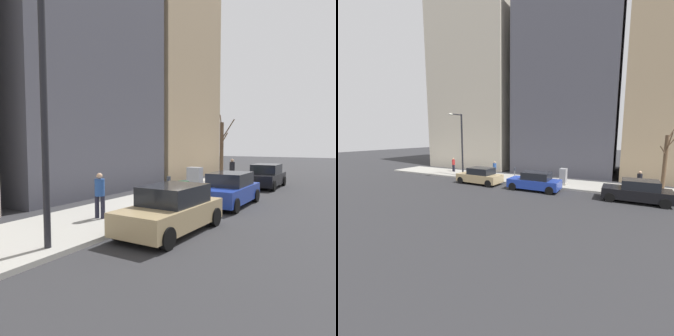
# 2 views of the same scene
# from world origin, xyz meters

# --- Properties ---
(ground_plane) EXTENTS (120.00, 120.00, 0.00)m
(ground_plane) POSITION_xyz_m (0.00, 0.00, 0.00)
(ground_plane) COLOR #2B2B2D
(sidewalk) EXTENTS (4.00, 36.00, 0.15)m
(sidewalk) POSITION_xyz_m (2.00, 0.00, 0.07)
(sidewalk) COLOR #9E9B93
(sidewalk) RESTS_ON ground
(parked_car_black) EXTENTS (1.94, 4.21, 1.52)m
(parked_car_black) POSITION_xyz_m (-1.22, -8.56, 0.74)
(parked_car_black) COLOR black
(parked_car_black) RESTS_ON ground
(parked_car_blue) EXTENTS (1.93, 4.20, 1.52)m
(parked_car_blue) POSITION_xyz_m (-1.27, -1.30, 0.74)
(parked_car_blue) COLOR #1E389E
(parked_car_blue) RESTS_ON ground
(parked_car_tan) EXTENTS (2.06, 4.27, 1.52)m
(parked_car_tan) POSITION_xyz_m (-1.25, 4.10, 0.74)
(parked_car_tan) COLOR tan
(parked_car_tan) RESTS_ON ground
(parking_meter) EXTENTS (0.14, 0.10, 1.35)m
(parking_meter) POSITION_xyz_m (0.45, 1.34, 0.98)
(parking_meter) COLOR slate
(parking_meter) RESTS_ON sidewalk
(utility_box) EXTENTS (0.83, 0.61, 1.43)m
(utility_box) POSITION_xyz_m (1.30, -3.01, 0.85)
(utility_box) COLOR #A8A399
(utility_box) RESTS_ON sidewalk
(streetlamp) EXTENTS (1.97, 0.32, 6.50)m
(streetlamp) POSITION_xyz_m (0.28, 7.51, 4.02)
(streetlamp) COLOR black
(streetlamp) RESTS_ON sidewalk
(bare_tree) EXTENTS (1.34, 1.10, 4.98)m
(bare_tree) POSITION_xyz_m (2.58, -10.48, 2.46)
(bare_tree) COLOR brown
(bare_tree) RESTS_ON sidewalk
(trash_bin) EXTENTS (0.56, 0.56, 0.90)m
(trash_bin) POSITION_xyz_m (0.90, -0.89, 0.60)
(trash_bin) COLOR #14381E
(trash_bin) RESTS_ON sidewalk
(pedestrian_near_meter) EXTENTS (0.40, 0.36, 1.66)m
(pedestrian_near_meter) POSITION_xyz_m (1.17, -8.80, 1.09)
(pedestrian_near_meter) COLOR #1E1E2D
(pedestrian_near_meter) RESTS_ON sidewalk
(pedestrian_midblock) EXTENTS (0.40, 0.36, 1.66)m
(pedestrian_midblock) POSITION_xyz_m (1.68, 4.23, 1.09)
(pedestrian_midblock) COLOR #1E1E2D
(pedestrian_midblock) RESTS_ON sidewalk
(pedestrian_far_corner) EXTENTS (0.36, 0.40, 1.66)m
(pedestrian_far_corner) POSITION_xyz_m (2.52, 10.46, 1.09)
(pedestrian_far_corner) COLOR #1E1E2D
(pedestrian_far_corner) RESTS_ON sidewalk
(office_block_center) EXTENTS (11.14, 11.14, 21.62)m
(office_block_center) POSITION_xyz_m (11.07, -1.21, 10.81)
(office_block_center) COLOR #4C4C56
(office_block_center) RESTS_ON ground
(office_tower_right) EXTENTS (11.81, 11.81, 25.27)m
(office_tower_right) POSITION_xyz_m (11.40, 11.51, 12.64)
(office_tower_right) COLOR #BCB29E
(office_tower_right) RESTS_ON ground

